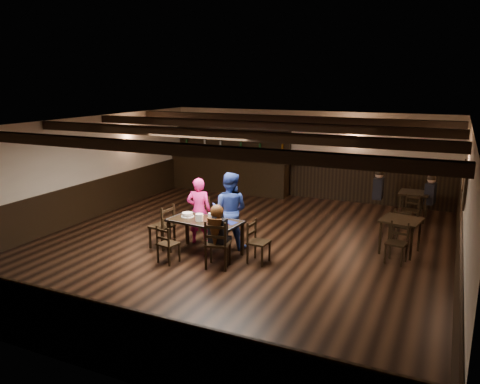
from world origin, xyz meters
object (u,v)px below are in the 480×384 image
at_px(man_blue, 230,210).
at_px(bar_counter, 230,169).
at_px(dining_table, 205,224).
at_px(chair_near_right, 217,241).
at_px(woman_pink, 199,211).
at_px(cake, 188,215).
at_px(chair_near_left, 166,242).

xyz_separation_m(man_blue, bar_counter, (-2.38, 4.88, -0.12)).
xyz_separation_m(dining_table, chair_near_right, (0.59, -0.61, -0.10)).
distance_m(woman_pink, cake, 0.51).
relative_size(dining_table, bar_counter, 0.38).
distance_m(dining_table, man_blue, 0.69).
xyz_separation_m(chair_near_left, bar_counter, (-1.63, 6.27, 0.26)).
height_order(man_blue, bar_counter, bar_counter).
bearing_deg(man_blue, bar_counter, -71.48).
bearing_deg(woman_pink, cake, 70.76).
bearing_deg(cake, woman_pink, 91.06).
height_order(chair_near_right, woman_pink, woman_pink).
xyz_separation_m(dining_table, bar_counter, (-2.10, 5.48, 0.06)).
relative_size(chair_near_right, man_blue, 0.58).
relative_size(dining_table, chair_near_left, 2.04).
relative_size(woman_pink, cake, 5.27).
distance_m(man_blue, cake, 0.92).
relative_size(chair_near_right, cake, 3.44).
xyz_separation_m(woman_pink, man_blue, (0.76, 0.02, 0.09)).
height_order(chair_near_left, chair_near_right, chair_near_right).
bearing_deg(dining_table, cake, 171.43).
bearing_deg(cake, chair_near_right, -32.58).
bearing_deg(woman_pink, bar_counter, -92.04).
distance_m(man_blue, bar_counter, 5.43).
relative_size(chair_near_right, woman_pink, 0.65).
bearing_deg(chair_near_left, cake, 89.95).
bearing_deg(bar_counter, chair_near_left, -75.45).
bearing_deg(chair_near_left, chair_near_right, 9.65).
distance_m(dining_table, chair_near_right, 0.85).
relative_size(dining_table, woman_pink, 1.07).
bearing_deg(chair_near_left, woman_pink, 90.37).
xyz_separation_m(chair_near_left, man_blue, (0.75, 1.39, 0.39)).
bearing_deg(man_blue, chair_near_left, 54.20).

